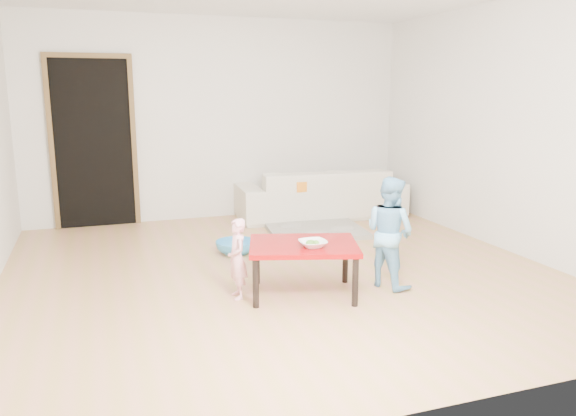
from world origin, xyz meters
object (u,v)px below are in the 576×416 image
basin (236,247)px  red_table (303,269)px  child_blue (389,232)px  bowl (313,244)px  sofa (320,193)px  child_pink (237,259)px

basin → red_table: bearing=-79.8°
red_table → basin: 1.38m
child_blue → basin: (-1.02, 1.39, -0.42)m
red_table → bowl: 0.28m
bowl → sofa: bearing=66.5°
bowl → child_pink: child_pink is taller
bowl → basin: bearing=100.6°
bowl → basin: bowl is taller
bowl → basin: size_ratio=0.53×
red_table → child_blue: size_ratio=0.92×
child_blue → basin: 1.78m
child_pink → basin: size_ratio=1.58×
red_table → bowl: bearing=-75.2°
red_table → child_blue: bearing=-2.9°
red_table → basin: size_ratio=2.09×
child_pink → child_blue: child_blue is taller
red_table → child_pink: size_ratio=1.32×
child_pink → red_table: bearing=78.4°
red_table → bowl: size_ratio=3.97×
sofa → child_pink: 3.15m
red_table → child_pink: bearing=168.9°
red_table → child_blue: child_blue is taller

